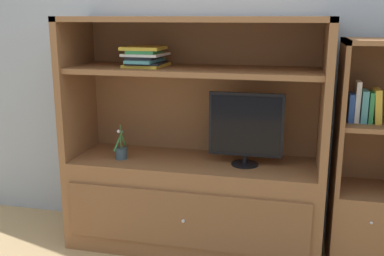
{
  "coord_description": "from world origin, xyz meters",
  "views": [
    {
      "loc": [
        0.69,
        -2.6,
        1.66
      ],
      "look_at": [
        0.0,
        0.35,
        0.91
      ],
      "focal_mm": 42.36,
      "sensor_mm": 36.0,
      "label": 1
    }
  ],
  "objects": [
    {
      "name": "tv_monitor",
      "position": [
        0.37,
        0.38,
        0.92
      ],
      "size": [
        0.51,
        0.19,
        0.51
      ],
      "color": "black",
      "rests_on": "media_console"
    },
    {
      "name": "painted_rear_wall",
      "position": [
        0.0,
        0.75,
        1.4
      ],
      "size": [
        6.0,
        0.1,
        2.8
      ],
      "primitive_type": "cube",
      "color": "#9EA8B2",
      "rests_on": "ground_plane"
    },
    {
      "name": "bookshelf_tall",
      "position": [
        1.19,
        0.41,
        0.5
      ],
      "size": [
        0.46,
        0.46,
        1.52
      ],
      "color": "brown",
      "rests_on": "ground_plane"
    },
    {
      "name": "media_console",
      "position": [
        0.0,
        0.41,
        0.51
      ],
      "size": [
        1.8,
        0.61,
        1.66
      ],
      "color": "brown",
      "rests_on": "ground_plane"
    },
    {
      "name": "potted_plant",
      "position": [
        -0.52,
        0.32,
        0.7
      ],
      "size": [
        0.09,
        0.12,
        0.25
      ],
      "color": "#384C56",
      "rests_on": "media_console"
    },
    {
      "name": "upright_book_row",
      "position": [
        1.12,
        0.4,
        1.1
      ],
      "size": [
        0.2,
        0.15,
        0.26
      ],
      "color": "#2D519E",
      "rests_on": "bookshelf_tall"
    },
    {
      "name": "magazine_stack",
      "position": [
        -0.35,
        0.4,
        1.38
      ],
      "size": [
        0.29,
        0.35,
        0.14
      ],
      "color": "gold",
      "rests_on": "media_console"
    }
  ]
}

